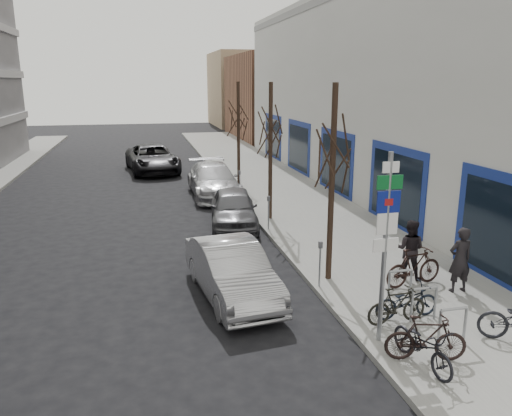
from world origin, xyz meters
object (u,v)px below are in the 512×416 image
bike_near_left (423,342)px  lane_car (152,158)px  tree_far (238,110)px  bike_far_inner (414,267)px  bike_mid_inner (397,305)px  parked_car_back (214,180)px  pedestrian_near (460,260)px  meter_mid (269,209)px  tree_near (334,137)px  bike_near_right (426,338)px  bike_rack (424,300)px  tree_mid (271,119)px  pedestrian_far (410,249)px  bike_mid_curb (407,298)px  meter_front (320,260)px  parked_car_front (232,271)px  highway_sign_pole (386,237)px  parked_car_mid (234,208)px  meter_back (240,181)px

bike_near_left → lane_car: size_ratio=0.28×
tree_far → bike_far_inner: (2.04, -14.02, -3.41)m
bike_mid_inner → parked_car_back: parked_car_back is taller
pedestrian_near → meter_mid: bearing=-62.7°
tree_near → bike_near_right: tree_near is taller
bike_rack → tree_mid: size_ratio=0.41×
bike_rack → bike_near_right: bearing=-120.0°
bike_near_left → bike_near_right: 0.22m
tree_mid → meter_mid: 3.55m
pedestrian_far → bike_mid_curb: bearing=98.6°
meter_front → bike_mid_curb: bearing=-58.6°
bike_mid_curb → parked_car_front: size_ratio=0.36×
pedestrian_far → lane_car: bearing=-32.6°
bike_mid_curb → lane_car: (-5.16, 21.90, 0.21)m
meter_mid → tree_near: bearing=-84.9°
tree_far → bike_near_right: size_ratio=3.40×
highway_sign_pole → bike_mid_curb: bearing=37.4°
bike_near_right → parked_car_back: bearing=22.0°
meter_mid → lane_car: size_ratio=0.21×
bike_near_right → pedestrian_near: (2.68, 2.83, 0.39)m
bike_far_inner → parked_car_mid: size_ratio=0.41×
bike_rack → meter_back: meter_back is taller
parked_car_mid → pedestrian_far: size_ratio=2.55×
bike_mid_inner → parked_car_back: 14.63m
highway_sign_pole → meter_front: highway_sign_pole is taller
bike_near_right → bike_mid_inner: (0.22, 1.55, -0.04)m
meter_mid → parked_car_back: size_ratio=0.23×
tree_near → bike_far_inner: size_ratio=3.05×
bike_near_right → bike_far_inner: 3.84m
tree_near → pedestrian_far: (2.20, -0.45, -3.10)m
parked_car_front → parked_car_back: 11.93m
lane_car → meter_front: bearing=-86.1°
bike_rack → bike_near_right: (-0.89, -1.55, -0.02)m
bike_mid_curb → pedestrian_near: size_ratio=0.90×
meter_back → parked_car_back: parked_car_back is taller
tree_near → bike_near_left: 5.75m
meter_mid → pedestrian_far: bearing=-64.0°
tree_mid → bike_mid_curb: size_ratio=3.48×
highway_sign_pole → parked_car_back: highway_sign_pole is taller
bike_rack → bike_mid_curb: bearing=145.4°
meter_front → pedestrian_far: bearing=1.1°
meter_back → bike_near_right: bearing=-87.1°
highway_sign_pole → bike_near_left: 2.13m
bike_mid_curb → parked_car_front: parked_car_front is taller
bike_mid_inner → bike_far_inner: bearing=-42.4°
highway_sign_pole → meter_mid: 8.65m
bike_near_right → tree_far: bearing=16.4°
bike_near_right → bike_mid_curb: bearing=-2.8°
tree_far → lane_car: tree_far is taller
pedestrian_far → parked_car_front: bearing=37.2°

